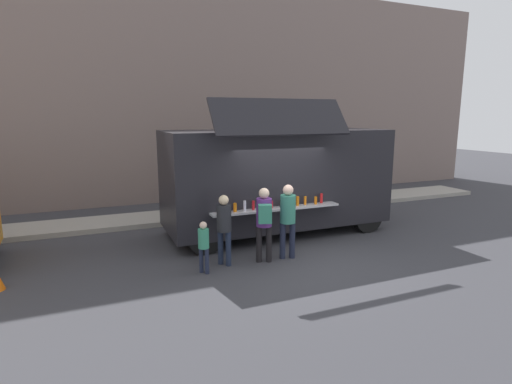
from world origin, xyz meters
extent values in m
plane|color=#38383D|center=(0.00, 0.00, 0.00)|extent=(60.00, 60.00, 0.00)
cube|color=#9E998E|center=(-3.55, 4.46, 0.07)|extent=(28.00, 1.60, 0.15)
cube|color=slate|center=(-2.55, 8.36, 4.15)|extent=(32.00, 2.40, 8.30)
cube|color=black|center=(0.45, 1.86, 1.61)|extent=(6.21, 2.32, 2.61)
cube|color=black|center=(-0.17, 0.36, 3.28)|extent=(3.42, 0.73, 0.87)
cube|color=black|center=(-0.17, 0.76, 1.92)|extent=(3.24, 0.10, 1.18)
cube|color=#B7B7BC|center=(-0.17, 0.55, 1.02)|extent=(3.41, 0.35, 0.05)
cylinder|color=red|center=(-1.49, 0.52, 1.15)|extent=(0.07, 0.07, 0.21)
cylinder|color=orange|center=(-1.27, 0.55, 1.15)|extent=(0.08, 0.08, 0.21)
cylinder|color=silver|center=(-1.03, 0.54, 1.17)|extent=(0.07, 0.07, 0.26)
cylinder|color=red|center=(-0.79, 0.58, 1.16)|extent=(0.07, 0.07, 0.22)
cylinder|color=silver|center=(-0.55, 0.53, 1.14)|extent=(0.06, 0.06, 0.19)
cylinder|color=red|center=(-0.30, 0.57, 1.14)|extent=(0.07, 0.07, 0.19)
cylinder|color=black|center=(-0.04, 0.58, 1.14)|extent=(0.07, 0.07, 0.18)
cylinder|color=black|center=(0.19, 0.50, 1.16)|extent=(0.07, 0.07, 0.23)
cylinder|color=orange|center=(0.42, 0.56, 1.16)|extent=(0.08, 0.08, 0.24)
cylinder|color=orange|center=(0.66, 0.59, 1.16)|extent=(0.07, 0.07, 0.22)
cylinder|color=orange|center=(0.93, 0.53, 1.15)|extent=(0.07, 0.07, 0.20)
cylinder|color=red|center=(1.15, 0.61, 1.17)|extent=(0.07, 0.07, 0.25)
cube|color=black|center=(3.50, 1.86, 2.08)|extent=(0.08, 1.97, 1.15)
cylinder|color=black|center=(2.85, 2.87, 0.45)|extent=(0.90, 0.28, 0.90)
cylinder|color=black|center=(2.86, 0.85, 0.45)|extent=(0.90, 0.28, 0.90)
cylinder|color=black|center=(-1.95, 2.86, 0.45)|extent=(0.90, 0.28, 0.90)
cylinder|color=black|center=(-1.95, 0.85, 0.45)|extent=(0.90, 0.28, 0.90)
cylinder|color=#2F6436|center=(4.30, 4.16, 0.43)|extent=(0.60, 0.60, 0.86)
cylinder|color=#1D2236|center=(-0.37, -0.19, 0.43)|extent=(0.14, 0.14, 0.86)
cylinder|color=#1D2236|center=(-0.14, -0.24, 0.43)|extent=(0.14, 0.14, 0.86)
cylinder|color=#337E68|center=(-0.26, -0.21, 1.19)|extent=(0.36, 0.36, 0.65)
sphere|color=beige|center=(-0.26, -0.21, 1.63)|extent=(0.24, 0.24, 0.24)
cylinder|color=black|center=(-0.97, -0.18, 0.42)|extent=(0.13, 0.13, 0.85)
cylinder|color=black|center=(-0.75, -0.26, 0.42)|extent=(0.13, 0.13, 0.85)
cylinder|color=#5A2B79|center=(-0.86, -0.22, 1.17)|extent=(0.35, 0.35, 0.64)
sphere|color=beige|center=(-0.86, -0.22, 1.60)|extent=(0.24, 0.24, 0.24)
cube|color=#307E65|center=(-0.95, -0.47, 1.20)|extent=(0.33, 0.27, 0.41)
cylinder|color=#1C253B|center=(-1.82, 0.03, 0.39)|extent=(0.12, 0.12, 0.79)
cylinder|color=#1C253B|center=(-1.69, -0.14, 0.39)|extent=(0.12, 0.12, 0.79)
cylinder|color=#222428|center=(-1.75, -0.05, 1.08)|extent=(0.33, 0.33, 0.59)
sphere|color=beige|center=(-1.75, -0.05, 1.49)|extent=(0.22, 0.22, 0.22)
cylinder|color=#1E253B|center=(-2.35, -0.29, 0.28)|extent=(0.09, 0.09, 0.56)
cylinder|color=#1E253B|center=(-2.26, -0.41, 0.28)|extent=(0.09, 0.09, 0.56)
cylinder|color=#348B69|center=(-2.31, -0.35, 0.77)|extent=(0.23, 0.23, 0.42)
sphere|color=beige|center=(-2.31, -0.35, 1.05)|extent=(0.16, 0.16, 0.16)
camera|label=1|loc=(-4.45, -8.29, 3.31)|focal=28.38mm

